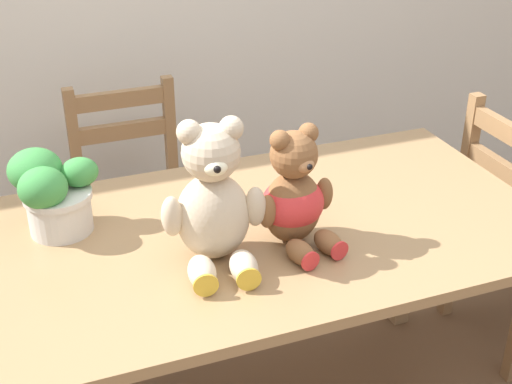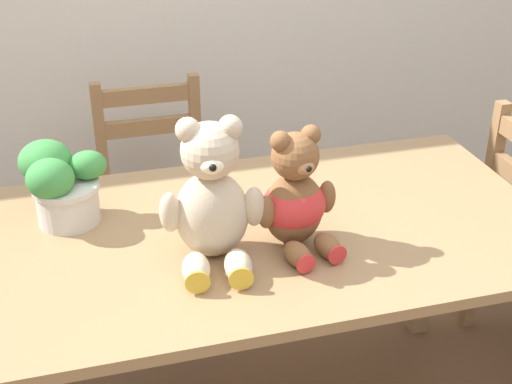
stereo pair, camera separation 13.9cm
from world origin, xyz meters
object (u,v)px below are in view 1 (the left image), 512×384
at_px(potted_plant, 51,191).
at_px(wooden_chair_behind, 135,203).
at_px(teddy_bear_left, 213,202).
at_px(teddy_bear_right, 294,198).

bearing_deg(potted_plant, wooden_chair_behind, 63.91).
bearing_deg(wooden_chair_behind, teddy_bear_left, 91.25).
bearing_deg(potted_plant, teddy_bear_left, -38.35).
height_order(wooden_chair_behind, teddy_bear_right, teddy_bear_right).
xyz_separation_m(teddy_bear_right, potted_plant, (-0.55, 0.27, -0.01)).
bearing_deg(teddy_bear_right, wooden_chair_behind, -87.20).
bearing_deg(potted_plant, teddy_bear_right, -25.78).
distance_m(teddy_bear_left, teddy_bear_right, 0.21).
bearing_deg(teddy_bear_right, potted_plant, -36.86).
xyz_separation_m(wooden_chair_behind, teddy_bear_right, (0.23, -0.92, 0.45)).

